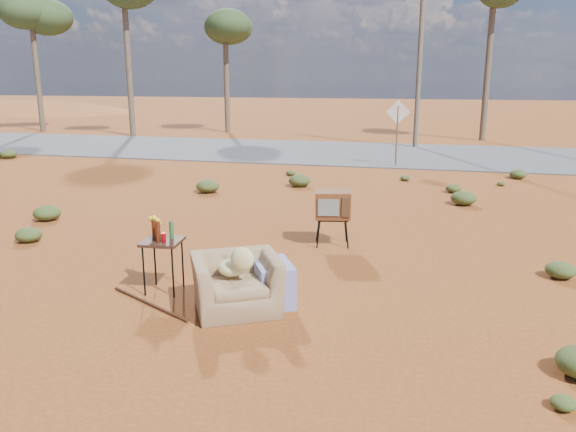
# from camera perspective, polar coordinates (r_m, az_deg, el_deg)

# --- Properties ---
(ground) EXTENTS (140.00, 140.00, 0.00)m
(ground) POSITION_cam_1_polar(r_m,az_deg,el_deg) (7.87, -5.28, -7.98)
(ground) COLOR #97491E
(ground) RESTS_ON ground
(highway) EXTENTS (140.00, 7.00, 0.04)m
(highway) POSITION_cam_1_polar(r_m,az_deg,el_deg) (22.21, 7.42, 6.36)
(highway) COLOR #565659
(highway) RESTS_ON ground
(dirt_mound) EXTENTS (26.00, 18.00, 2.00)m
(dirt_mound) POSITION_cam_1_polar(r_m,az_deg,el_deg) (52.26, -24.99, 9.52)
(dirt_mound) COLOR #9F5926
(dirt_mound) RESTS_ON ground
(armchair) EXTENTS (1.42, 1.32, 0.96)m
(armchair) POSITION_cam_1_polar(r_m,az_deg,el_deg) (7.28, -4.56, -6.06)
(armchair) COLOR #8C6E4C
(armchair) RESTS_ON ground
(tv_unit) EXTENTS (0.69, 0.60, 0.98)m
(tv_unit) POSITION_cam_1_polar(r_m,az_deg,el_deg) (9.91, 4.56, 1.09)
(tv_unit) COLOR black
(tv_unit) RESTS_ON ground
(side_table) EXTENTS (0.56, 0.56, 1.04)m
(side_table) POSITION_cam_1_polar(r_m,az_deg,el_deg) (7.96, -12.83, -2.17)
(side_table) COLOR #3A2015
(side_table) RESTS_ON ground
(rusty_bar) EXTENTS (1.45, 0.82, 0.04)m
(rusty_bar) POSITION_cam_1_polar(r_m,az_deg,el_deg) (7.72, -13.92, -8.62)
(rusty_bar) COLOR #452112
(rusty_bar) RESTS_ON ground
(road_sign) EXTENTS (0.78, 0.06, 2.19)m
(road_sign) POSITION_cam_1_polar(r_m,az_deg,el_deg) (18.96, 11.07, 9.42)
(road_sign) COLOR brown
(road_sign) RESTS_ON ground
(eucalyptus_far_left) EXTENTS (3.20, 3.20, 7.10)m
(eucalyptus_far_left) POSITION_cam_1_polar(r_m,az_deg,el_deg) (33.89, -24.64, 17.90)
(eucalyptus_far_left) COLOR brown
(eucalyptus_far_left) RESTS_ON ground
(eucalyptus_near_left) EXTENTS (3.20, 3.20, 6.60)m
(eucalyptus_near_left) POSITION_cam_1_polar(r_m,az_deg,el_deg) (30.81, -6.41, 18.62)
(eucalyptus_near_left) COLOR brown
(eucalyptus_near_left) RESTS_ON ground
(utility_pole_center) EXTENTS (1.40, 0.20, 8.00)m
(utility_pole_center) POSITION_cam_1_polar(r_m,az_deg,el_deg) (24.42, 13.30, 16.51)
(utility_pole_center) COLOR brown
(utility_pole_center) RESTS_ON ground
(scrub_patch) EXTENTS (17.49, 8.07, 0.33)m
(scrub_patch) POSITION_cam_1_polar(r_m,az_deg,el_deg) (12.08, -2.23, 0.62)
(scrub_patch) COLOR #465625
(scrub_patch) RESTS_ON ground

